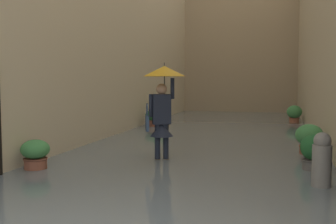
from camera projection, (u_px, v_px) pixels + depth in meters
The scene contains 11 objects.
ground_plane at pixel (213, 138), 12.29m from camera, with size 60.00×60.00×0.00m, color #605B56.
flood_water at pixel (213, 137), 12.29m from camera, with size 6.69×24.69×0.10m, color slate.
building_facade_far at pixel (241, 31), 21.82m from camera, with size 9.49×1.80×8.89m, color tan.
person_wading at pixel (163, 96), 8.46m from camera, with size 0.91×0.91×2.14m.
potted_plant_near_left at pixel (314, 153), 7.52m from camera, with size 0.52×0.52×0.76m.
potted_plant_mid_left at pixel (294, 114), 15.86m from camera, with size 0.59×0.59×0.78m.
potted_plant_far_right at pixel (154, 118), 14.60m from camera, with size 0.64×0.64×0.70m.
potted_plant_mid_right at pixel (35, 155), 7.60m from camera, with size 0.54×0.54×0.65m.
potted_plant_far_left at pixel (309, 139), 9.12m from camera, with size 0.62×0.62×0.78m.
potted_plant_near_right at pixel (163, 111), 16.13m from camera, with size 0.36×0.36×1.02m.
mooring_bollard at pixel (322, 163), 6.32m from camera, with size 0.30×0.30×0.96m.
Camera 1 is at (-1.74, 2.80, 1.77)m, focal length 42.92 mm.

